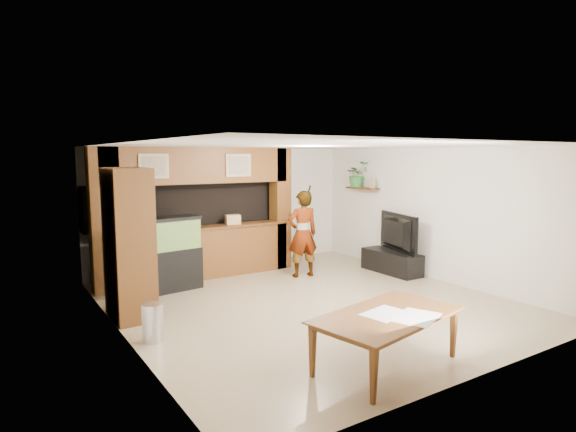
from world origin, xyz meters
TOP-DOWN VIEW (x-y plane):
  - floor at (0.00, 0.00)m, footprint 6.50×6.50m
  - ceiling at (0.00, 0.00)m, footprint 6.50×6.50m
  - wall_back at (0.00, 3.25)m, footprint 6.00×0.00m
  - wall_left at (-3.00, 0.00)m, footprint 0.00×6.50m
  - wall_right at (3.00, 0.00)m, footprint 0.00×6.50m
  - partition at (-0.95, 2.64)m, footprint 4.20×0.99m
  - wall_clock at (-2.97, 1.00)m, footprint 0.05×0.25m
  - wall_shelf at (2.85, 1.95)m, footprint 0.25×0.90m
  - pantry_cabinet at (-2.70, 0.84)m, footprint 0.57×0.93m
  - trash_can at (-2.72, -0.29)m, footprint 0.28×0.28m
  - aquarium at (-1.76, 1.95)m, footprint 1.22×0.46m
  - tv_stand at (2.65, 0.76)m, footprint 0.50×1.36m
  - television at (2.65, 0.76)m, footprint 0.54×1.38m
  - photo_frame at (2.85, 1.62)m, footprint 0.03×0.16m
  - potted_plant at (2.82, 2.11)m, footprint 0.57×0.51m
  - person at (0.90, 1.51)m, footprint 0.70×0.53m
  - microphone at (0.95, 1.35)m, footprint 0.03×0.09m
  - dining_table at (-0.66, -2.54)m, footprint 1.96×1.33m
  - newspaper_a at (-0.69, -2.49)m, footprint 0.60×0.49m
  - newspaper_b at (-0.48, -2.78)m, footprint 0.69×0.61m
  - counter_box at (-0.19, 2.45)m, footprint 0.33×0.25m

SIDE VIEW (x-z plane):
  - floor at x=0.00m, z-range 0.00..0.00m
  - tv_stand at x=2.65m, z-range 0.00..0.45m
  - trash_can at x=-2.72m, z-range 0.00..0.51m
  - dining_table at x=-0.66m, z-range 0.00..0.63m
  - newspaper_a at x=-0.69m, z-range 0.63..0.64m
  - newspaper_b at x=-0.48m, z-range 0.63..0.64m
  - aquarium at x=-1.76m, z-range -0.02..1.33m
  - television at x=2.65m, z-range 0.45..1.25m
  - person at x=0.90m, z-range 0.00..1.75m
  - pantry_cabinet at x=-2.70m, z-range 0.00..2.26m
  - counter_box at x=-0.19m, z-range 1.04..1.24m
  - wall_back at x=0.00m, z-range -1.70..4.30m
  - wall_left at x=-3.00m, z-range -1.95..4.55m
  - wall_right at x=3.00m, z-range -1.95..4.55m
  - partition at x=-0.95m, z-range 0.01..2.61m
  - wall_shelf at x=2.85m, z-range 1.68..1.72m
  - microphone at x=0.95m, z-range 1.71..1.86m
  - photo_frame at x=2.85m, z-range 1.72..1.93m
  - wall_clock at x=-2.97m, z-range 1.77..2.02m
  - potted_plant at x=2.82m, z-range 1.72..2.31m
  - ceiling at x=0.00m, z-range 2.60..2.60m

